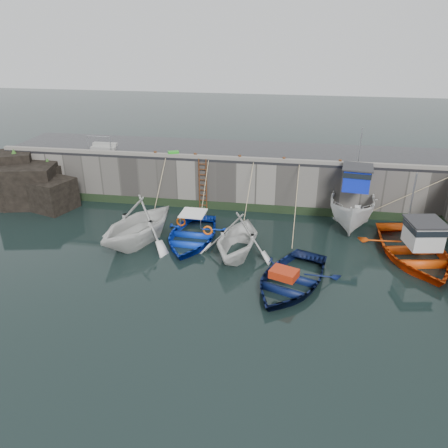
% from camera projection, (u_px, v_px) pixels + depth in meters
% --- Properties ---
extents(ground, '(120.00, 120.00, 0.00)m').
position_uv_depth(ground, '(201.00, 302.00, 18.04)').
color(ground, black).
rests_on(ground, ground).
extents(quay_back, '(30.00, 5.00, 3.00)m').
position_uv_depth(quay_back, '(241.00, 175.00, 28.63)').
color(quay_back, slate).
rests_on(quay_back, ground).
extents(road_back, '(30.00, 5.00, 0.16)m').
position_uv_depth(road_back, '(241.00, 151.00, 27.97)').
color(road_back, black).
rests_on(road_back, quay_back).
extents(kerb_back, '(30.00, 0.30, 0.20)m').
position_uv_depth(kerb_back, '(236.00, 158.00, 25.79)').
color(kerb_back, slate).
rests_on(kerb_back, road_back).
extents(algae_back, '(30.00, 0.08, 0.50)m').
position_uv_depth(algae_back, '(235.00, 207.00, 26.87)').
color(algae_back, black).
rests_on(algae_back, ground).
extents(rock_outcrop, '(5.85, 4.24, 3.41)m').
position_uv_depth(rock_outcrop, '(32.00, 184.00, 27.63)').
color(rock_outcrop, black).
rests_on(rock_outcrop, ground).
extents(ladder, '(0.51, 0.08, 3.20)m').
position_uv_depth(ladder, '(203.00, 185.00, 26.57)').
color(ladder, '#3F1E0F').
rests_on(ladder, ground).
extents(boat_near_white, '(6.20, 6.61, 2.80)m').
position_uv_depth(boat_near_white, '(139.00, 242.00, 23.08)').
color(boat_near_white, silver).
rests_on(boat_near_white, ground).
extents(boat_near_white_rope, '(0.04, 3.69, 3.10)m').
position_uv_depth(boat_near_white_rope, '(161.00, 214.00, 26.50)').
color(boat_near_white_rope, tan).
rests_on(boat_near_white_rope, ground).
extents(boat_near_blue, '(3.82, 5.26, 1.07)m').
position_uv_depth(boat_near_blue, '(192.00, 240.00, 23.27)').
color(boat_near_blue, '#0B2FB2').
rests_on(boat_near_blue, ground).
extents(boat_near_blue_rope, '(0.04, 3.25, 3.10)m').
position_uv_depth(boat_near_blue_rope, '(205.00, 215.00, 26.39)').
color(boat_near_blue_rope, tan).
rests_on(boat_near_blue_rope, ground).
extents(boat_near_blacktrim, '(4.45, 5.01, 2.42)m').
position_uv_depth(boat_near_blacktrim, '(237.00, 254.00, 21.86)').
color(boat_near_blacktrim, silver).
rests_on(boat_near_blacktrim, ground).
extents(boat_near_blacktrim_rope, '(0.04, 4.04, 3.10)m').
position_uv_depth(boat_near_blacktrim_rope, '(247.00, 221.00, 25.49)').
color(boat_near_blacktrim_rope, tan).
rests_on(boat_near_blacktrim_rope, ground).
extents(boat_near_navy, '(5.41, 6.29, 1.10)m').
position_uv_depth(boat_near_navy, '(290.00, 284.00, 19.29)').
color(boat_near_navy, '#091238').
rests_on(boat_near_navy, ground).
extents(boat_near_navy_rope, '(0.04, 6.09, 3.10)m').
position_uv_depth(boat_near_navy_rope, '(293.00, 233.00, 24.00)').
color(boat_near_navy_rope, tan).
rests_on(boat_near_navy_rope, ground).
extents(boat_far_white, '(3.28, 6.89, 5.56)m').
position_uv_depth(boat_far_white, '(353.00, 204.00, 25.03)').
color(boat_far_white, silver).
rests_on(boat_far_white, ground).
extents(boat_far_orange, '(5.51, 6.96, 4.30)m').
position_uv_depth(boat_far_orange, '(414.00, 250.00, 21.34)').
color(boat_far_orange, '#E1470B').
rests_on(boat_far_orange, ground).
extents(fish_crate, '(0.73, 0.57, 0.32)m').
position_uv_depth(fish_crate, '(173.00, 154.00, 26.48)').
color(fish_crate, '#1F981B').
rests_on(fish_crate, road_back).
extents(railing, '(1.60, 1.05, 1.00)m').
position_uv_depth(railing, '(104.00, 146.00, 28.04)').
color(railing, '#A5A8AD').
rests_on(railing, road_back).
extents(bollard_a, '(0.18, 0.18, 0.28)m').
position_uv_depth(bollard_a, '(155.00, 154.00, 26.61)').
color(bollard_a, '#3F1E0F').
rests_on(bollard_a, road_back).
extents(bollard_b, '(0.18, 0.18, 0.28)m').
position_uv_depth(bollard_b, '(195.00, 155.00, 26.23)').
color(bollard_b, '#3F1E0F').
rests_on(bollard_b, road_back).
extents(bollard_c, '(0.18, 0.18, 0.28)m').
position_uv_depth(bollard_c, '(240.00, 157.00, 25.83)').
color(bollard_c, '#3F1E0F').
rests_on(bollard_c, road_back).
extents(bollard_d, '(0.18, 0.18, 0.28)m').
position_uv_depth(bollard_d, '(284.00, 159.00, 25.44)').
color(bollard_d, '#3F1E0F').
rests_on(bollard_d, road_back).
extents(bollard_e, '(0.18, 0.18, 0.28)m').
position_uv_depth(bollard_e, '(340.00, 162.00, 24.96)').
color(bollard_e, '#3F1E0F').
rests_on(bollard_e, road_back).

